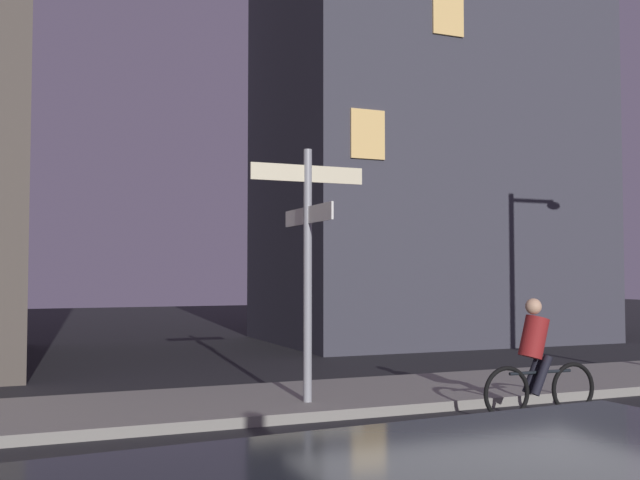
{
  "coord_description": "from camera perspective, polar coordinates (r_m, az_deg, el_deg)",
  "views": [
    {
      "loc": [
        -2.99,
        -3.77,
        1.95
      ],
      "look_at": [
        0.91,
        5.72,
        2.41
      ],
      "focal_mm": 41.36,
      "sensor_mm": 36.0,
      "label": 1
    }
  ],
  "objects": [
    {
      "name": "building_right_block",
      "position": [
        22.85,
        8.11,
        13.05
      ],
      "size": [
        9.16,
        6.23,
        16.21
      ],
      "color": "#383842",
      "rests_on": "ground_plane"
    },
    {
      "name": "sidewalk_kerb",
      "position": [
        10.93,
        -6.25,
        -12.48
      ],
      "size": [
        40.0,
        2.68,
        0.14
      ],
      "primitive_type": "cube",
      "color": "gray",
      "rests_on": "ground_plane"
    },
    {
      "name": "signpost",
      "position": [
        10.46,
        -0.96,
        -0.65
      ],
      "size": [
        1.7,
        1.79,
        3.58
      ],
      "color": "gray",
      "rests_on": "sidewalk_kerb"
    },
    {
      "name": "cyclist",
      "position": [
        10.51,
        16.45,
        -9.05
      ],
      "size": [
        1.82,
        0.32,
        1.61
      ],
      "color": "black",
      "rests_on": "ground_plane"
    }
  ]
}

